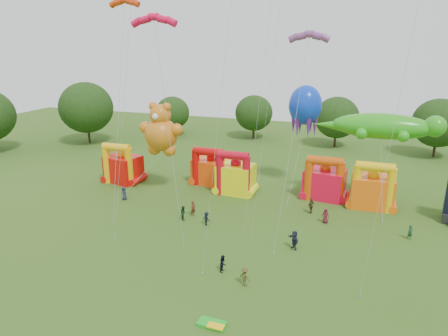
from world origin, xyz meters
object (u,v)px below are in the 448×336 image
(bouncy_castle_2, at_px, (235,176))
(spectator_0, at_px, (124,193))
(teddy_bear_kite, at_px, (151,154))
(gecko_kite, at_px, (382,140))
(spectator_4, at_px, (311,206))
(octopus_kite, at_px, (302,124))
(bouncy_castle_0, at_px, (122,167))

(bouncy_castle_2, height_order, spectator_0, bouncy_castle_2)
(teddy_bear_kite, relative_size, gecko_kite, 0.80)
(teddy_bear_kite, height_order, spectator_4, teddy_bear_kite)
(bouncy_castle_2, distance_m, octopus_kite, 11.17)
(spectator_0, relative_size, spectator_4, 0.92)
(gecko_kite, xyz_separation_m, spectator_0, (-30.28, -8.65, -7.39))
(bouncy_castle_0, height_order, gecko_kite, gecko_kite)
(gecko_kite, height_order, spectator_4, gecko_kite)
(bouncy_castle_0, relative_size, bouncy_castle_2, 0.98)
(bouncy_castle_2, xyz_separation_m, gecko_kite, (17.58, 1.76, 5.95))
(teddy_bear_kite, bearing_deg, gecko_kite, 10.74)
(gecko_kite, bearing_deg, spectator_4, -143.14)
(octopus_kite, height_order, spectator_0, octopus_kite)
(octopus_kite, bearing_deg, spectator_0, -151.13)
(gecko_kite, height_order, spectator_0, gecko_kite)
(teddy_bear_kite, xyz_separation_m, gecko_kite, (27.99, 5.31, 2.82))
(bouncy_castle_0, height_order, octopus_kite, octopus_kite)
(bouncy_castle_0, bearing_deg, teddy_bear_kite, -23.42)
(teddy_bear_kite, distance_m, spectator_0, 6.11)
(bouncy_castle_0, distance_m, teddy_bear_kite, 7.52)
(gecko_kite, bearing_deg, octopus_kite, 164.74)
(spectator_0, height_order, spectator_4, spectator_4)
(octopus_kite, bearing_deg, spectator_4, -71.97)
(bouncy_castle_2, height_order, teddy_bear_kite, teddy_bear_kite)
(bouncy_castle_2, height_order, gecko_kite, gecko_kite)
(bouncy_castle_0, distance_m, bouncy_castle_2, 16.69)
(octopus_kite, bearing_deg, teddy_bear_kite, -156.38)
(bouncy_castle_2, bearing_deg, teddy_bear_kite, -161.20)
(bouncy_castle_2, height_order, spectator_4, bouncy_castle_2)
(octopus_kite, relative_size, spectator_4, 7.40)
(bouncy_castle_2, relative_size, spectator_4, 3.17)
(gecko_kite, relative_size, octopus_kite, 1.07)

